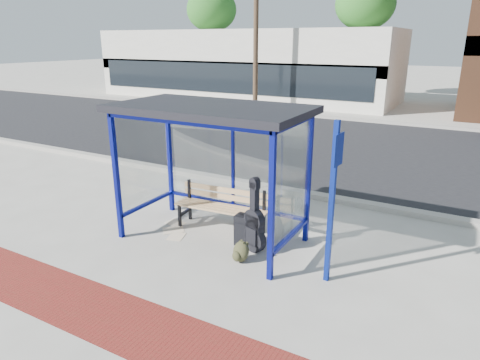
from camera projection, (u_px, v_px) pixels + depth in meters
The scene contains 19 objects.
ground at pixel (213, 238), 7.79m from camera, with size 120.00×120.00×0.00m, color #B2ADA0.
brick_paver_strip at pixel (107, 314), 5.63m from camera, with size 60.00×1.00×0.01m, color maroon.
curb_near at pixel (278, 189), 10.18m from camera, with size 60.00×0.25×0.12m, color gray.
street_asphalt at pixel (340, 147), 14.43m from camera, with size 60.00×10.00×0.00m, color black.
curb_far at pixel (374, 121), 18.65m from camera, with size 60.00×0.25×0.12m, color gray.
far_sidewalk at pixel (383, 116), 20.24m from camera, with size 60.00×4.00×0.01m, color #B2ADA0.
bus_shelter at pixel (213, 125), 7.20m from camera, with size 3.30×1.80×2.42m.
storefront_white at pixel (246, 64), 26.25m from camera, with size 18.00×6.04×4.00m.
tree_left at pixel (212, 10), 30.81m from camera, with size 3.60×3.60×7.03m.
tree_mid at pixel (365, 5), 25.74m from camera, with size 3.60×3.60×7.03m.
utility_pole_west at pixel (256, 25), 20.40m from camera, with size 1.60×0.24×8.00m.
bench at pixel (222, 205), 8.05m from camera, with size 1.81×0.57×0.84m.
guitar_bag at pixel (254, 227), 7.18m from camera, with size 0.47×0.27×1.25m.
suitcase at pixel (245, 231), 7.44m from camera, with size 0.36×0.24×0.61m.
backpack at pixel (240, 252), 6.93m from camera, with size 0.33×0.31×0.35m.
sign_post at pixel (333, 195), 6.02m from camera, with size 0.11×0.30×2.43m.
newspaper_a at pixel (175, 223), 8.43m from camera, with size 0.36×0.28×0.01m, color white.
newspaper_b at pixel (173, 230), 8.12m from camera, with size 0.39×0.31×0.01m, color white.
newspaper_c at pixel (176, 236), 7.85m from camera, with size 0.35×0.28×0.01m, color white.
Camera 1 is at (3.86, -5.94, 3.44)m, focal length 32.00 mm.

